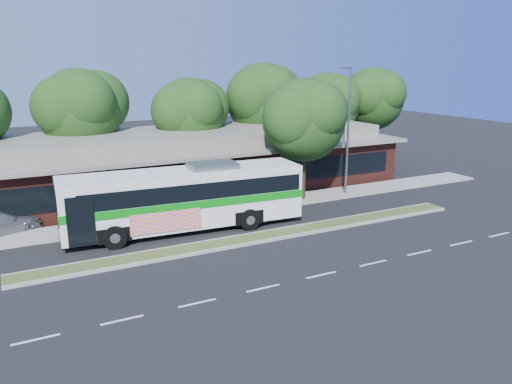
{
  "coord_description": "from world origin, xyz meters",
  "views": [
    {
      "loc": [
        -12.21,
        -22.34,
        9.41
      ],
      "look_at": [
        0.67,
        2.86,
        2.0
      ],
      "focal_mm": 35.0,
      "sensor_mm": 36.0,
      "label": 1
    }
  ],
  "objects": [
    {
      "name": "transit_bus",
      "position": [
        -3.33,
        3.79,
        2.13
      ],
      "size": [
        13.78,
        3.81,
        3.82
      ],
      "rotation": [
        0.0,
        0.0,
        -0.06
      ],
      "color": "white",
      "rests_on": "ground"
    },
    {
      "name": "tree_bg_c",
      "position": [
        1.4,
        15.13,
        5.59
      ],
      "size": [
        6.24,
        5.6,
        8.26
      ],
      "color": "black",
      "rests_on": "ground"
    },
    {
      "name": "median_strip",
      "position": [
        0.0,
        0.6,
        0.07
      ],
      "size": [
        26.0,
        1.1,
        0.15
      ],
      "primitive_type": "cube",
      "color": "#3D4C20",
      "rests_on": "ground"
    },
    {
      "name": "plaza_building",
      "position": [
        0.0,
        12.99,
        2.13
      ],
      "size": [
        33.2,
        11.2,
        4.45
      ],
      "color": "#4F1E18",
      "rests_on": "ground"
    },
    {
      "name": "tree_bg_b",
      "position": [
        -6.57,
        16.14,
        6.14
      ],
      "size": [
        6.69,
        6.0,
        9.0
      ],
      "color": "black",
      "rests_on": "ground"
    },
    {
      "name": "lamp_post",
      "position": [
        9.56,
        6.0,
        4.9
      ],
      "size": [
        0.93,
        0.18,
        9.07
      ],
      "color": "slate",
      "rests_on": "ground"
    },
    {
      "name": "tree_bg_f",
      "position": [
        20.43,
        16.14,
        6.06
      ],
      "size": [
        6.69,
        6.0,
        8.92
      ],
      "color": "black",
      "rests_on": "ground"
    },
    {
      "name": "sidewalk",
      "position": [
        0.0,
        6.4,
        0.06
      ],
      "size": [
        44.0,
        2.6,
        0.12
      ],
      "primitive_type": "cube",
      "color": "gray",
      "rests_on": "ground"
    },
    {
      "name": "tree_bg_d",
      "position": [
        8.45,
        16.15,
        6.42
      ],
      "size": [
        6.91,
        6.2,
        9.37
      ],
      "color": "black",
      "rests_on": "ground"
    },
    {
      "name": "sidewalk_tree",
      "position": [
        6.41,
        6.34,
        5.73
      ],
      "size": [
        6.28,
        5.63,
        8.41
      ],
      "color": "black",
      "rests_on": "ground"
    },
    {
      "name": "tree_bg_e",
      "position": [
        14.42,
        15.14,
        5.74
      ],
      "size": [
        6.47,
        5.8,
        8.5
      ],
      "color": "black",
      "rests_on": "ground"
    },
    {
      "name": "ground",
      "position": [
        0.0,
        0.0,
        0.0
      ],
      "size": [
        120.0,
        120.0,
        0.0
      ],
      "primitive_type": "plane",
      "color": "black",
      "rests_on": "ground"
    }
  ]
}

